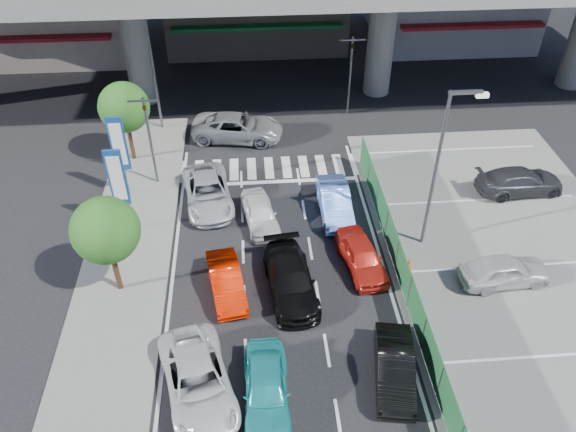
{
  "coord_description": "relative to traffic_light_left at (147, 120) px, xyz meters",
  "views": [
    {
      "loc": [
        -1.02,
        -13.72,
        18.01
      ],
      "look_at": [
        0.52,
        5.79,
        2.23
      ],
      "focal_mm": 35.0,
      "sensor_mm": 36.0,
      "label": 1
    }
  ],
  "objects": [
    {
      "name": "sedan_white_front_mid",
      "position": [
        5.5,
        -3.89,
        -3.31
      ],
      "size": [
        2.11,
        3.89,
        1.26
      ],
      "primitive_type": "imported",
      "rotation": [
        0.0,
        0.0,
        0.18
      ],
      "color": "white",
      "rests_on": "ground"
    },
    {
      "name": "street_lamp_right",
      "position": [
        13.37,
        -6.0,
        0.83
      ],
      "size": [
        1.65,
        0.22,
        8.0
      ],
      "color": "#595B60",
      "rests_on": "ground"
    },
    {
      "name": "parking_lot",
      "position": [
        17.2,
        -10.0,
        -3.91
      ],
      "size": [
        12.0,
        28.0,
        0.06
      ],
      "primitive_type": "cube",
      "color": "slate",
      "rests_on": "ground"
    },
    {
      "name": "sidewalk_left",
      "position": [
        -0.8,
        -8.0,
        -3.88
      ],
      "size": [
        4.0,
        30.0,
        0.12
      ],
      "primitive_type": "cube",
      "color": "slate",
      "rests_on": "ground"
    },
    {
      "name": "hatch_black_mid_right",
      "position": [
        10.1,
        -13.48,
        -3.29
      ],
      "size": [
        1.99,
        4.08,
        1.29
      ],
      "primitive_type": "imported",
      "rotation": [
        0.0,
        0.0,
        -0.17
      ],
      "color": "black",
      "rests_on": "ground"
    },
    {
      "name": "taxi_orange_right",
      "position": [
        9.97,
        -7.44,
        -3.28
      ],
      "size": [
        2.24,
        4.08,
        1.31
      ],
      "primitive_type": "imported",
      "rotation": [
        0.0,
        0.0,
        0.19
      ],
      "color": "red",
      "rests_on": "ground"
    },
    {
      "name": "kei_truck_front_right",
      "position": [
        9.33,
        -3.36,
        -3.25
      ],
      "size": [
        1.5,
        4.2,
        1.38
      ],
      "primitive_type": "imported",
      "rotation": [
        0.0,
        0.0,
        0.01
      ],
      "color": "#5F8EF1",
      "rests_on": "ground"
    },
    {
      "name": "signboard_near",
      "position": [
        -1.0,
        -4.01,
        -0.87
      ],
      "size": [
        0.8,
        0.14,
        4.7
      ],
      "color": "#595B60",
      "rests_on": "ground"
    },
    {
      "name": "taxi_orange_left",
      "position": [
        3.86,
        -8.5,
        -3.31
      ],
      "size": [
        1.93,
        3.94,
        1.24
      ],
      "primitive_type": "imported",
      "rotation": [
        0.0,
        0.0,
        0.17
      ],
      "color": "red",
      "rests_on": "ground"
    },
    {
      "name": "traffic_light_right",
      "position": [
        11.7,
        7.0,
        0.0
      ],
      "size": [
        1.6,
        1.24,
        5.2
      ],
      "color": "#595B60",
      "rests_on": "ground"
    },
    {
      "name": "sedan_black_mid",
      "position": [
        6.63,
        -8.7,
        -3.25
      ],
      "size": [
        2.43,
        4.93,
        1.38
      ],
      "primitive_type": "imported",
      "rotation": [
        0.0,
        0.0,
        0.11
      ],
      "color": "black",
      "rests_on": "ground"
    },
    {
      "name": "street_lamp_left",
      "position": [
        -0.13,
        6.0,
        0.83
      ],
      "size": [
        1.65,
        0.22,
        8.0
      ],
      "color": "#595B60",
      "rests_on": "ground"
    },
    {
      "name": "traffic_light_left",
      "position": [
        0.0,
        0.0,
        0.0
      ],
      "size": [
        1.6,
        1.24,
        5.2
      ],
      "color": "#595B60",
      "rests_on": "ground"
    },
    {
      "name": "taxi_teal_mid",
      "position": [
        5.33,
        -13.98,
        -3.25
      ],
      "size": [
        1.66,
        4.06,
        1.38
      ],
      "primitive_type": "imported",
      "rotation": [
        0.0,
        0.0,
        -0.01
      ],
      "color": "teal",
      "rests_on": "ground"
    },
    {
      "name": "ground",
      "position": [
        6.2,
        -12.0,
        -3.94
      ],
      "size": [
        120.0,
        120.0,
        0.0
      ],
      "primitive_type": "plane",
      "color": "black",
      "rests_on": "ground"
    },
    {
      "name": "tree_near",
      "position": [
        -0.8,
        -8.0,
        -0.55
      ],
      "size": [
        2.8,
        2.8,
        4.8
      ],
      "color": "#382314",
      "rests_on": "ground"
    },
    {
      "name": "fence_run",
      "position": [
        11.5,
        -11.0,
        -3.04
      ],
      "size": [
        0.16,
        22.0,
        1.8
      ],
      "primitive_type": null,
      "color": "#1C542B",
      "rests_on": "ground"
    },
    {
      "name": "traffic_cone",
      "position": [
        12.1,
        -7.82,
        -3.54
      ],
      "size": [
        0.39,
        0.39,
        0.67
      ],
      "primitive_type": "cone",
      "rotation": [
        0.0,
        0.0,
        0.13
      ],
      "color": "#E94D0C",
      "rests_on": "parking_lot"
    },
    {
      "name": "parked_sedan_white",
      "position": [
        16.04,
        -8.92,
        -3.2
      ],
      "size": [
        4.08,
        1.9,
        1.35
      ],
      "primitive_type": "imported",
      "rotation": [
        0.0,
        0.0,
        1.65
      ],
      "color": "silver",
      "rests_on": "parking_lot"
    },
    {
      "name": "crossing_wagon_silver",
      "position": [
        4.47,
        4.43,
        -3.17
      ],
      "size": [
        5.83,
        3.37,
        1.53
      ],
      "primitive_type": "imported",
      "rotation": [
        0.0,
        0.0,
        1.41
      ],
      "color": "#A2A5AA",
      "rests_on": "ground"
    },
    {
      "name": "parked_sedan_dgrey",
      "position": [
        19.42,
        -2.41,
        -3.2
      ],
      "size": [
        4.77,
        2.19,
        1.35
      ],
      "primitive_type": "imported",
      "rotation": [
        0.0,
        0.0,
        1.64
      ],
      "color": "#2F2F33",
      "rests_on": "parking_lot"
    },
    {
      "name": "signboard_far",
      "position": [
        -1.4,
        -1.01,
        -0.87
      ],
      "size": [
        0.8,
        0.14,
        4.7
      ],
      "color": "#595B60",
      "rests_on": "ground"
    },
    {
      "name": "sedan_white_mid_left",
      "position": [
        2.88,
        -13.51,
        -3.25
      ],
      "size": [
        3.43,
        5.37,
        1.38
      ],
      "primitive_type": "imported",
      "rotation": [
        0.0,
        0.0,
        0.25
      ],
      "color": "silver",
      "rests_on": "ground"
    },
    {
      "name": "wagon_silver_front_left",
      "position": [
        2.87,
        -2.03,
        -3.25
      ],
      "size": [
        2.99,
        5.25,
        1.38
      ],
      "primitive_type": "imported",
      "rotation": [
        0.0,
        0.0,
        0.15
      ],
      "color": "#B9BBC0",
      "rests_on": "ground"
    },
    {
      "name": "tree_far",
      "position": [
        -1.6,
        2.5,
        -0.55
      ],
      "size": [
        2.8,
        2.8,
        4.8
      ],
      "color": "#382314",
      "rests_on": "ground"
    }
  ]
}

